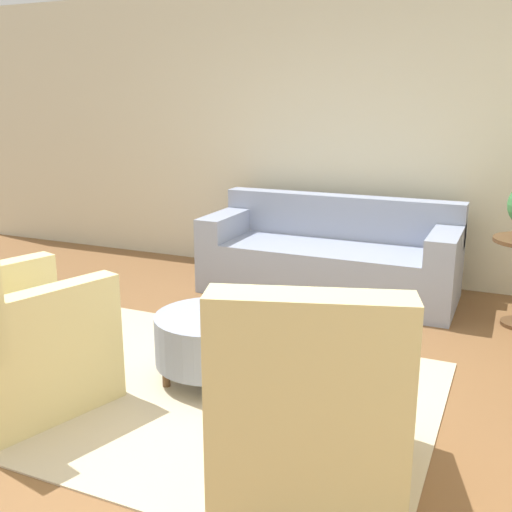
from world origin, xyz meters
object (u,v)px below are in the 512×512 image
object	(u,v)px
armchair_left	(8,344)
ottoman_table	(212,338)
couch	(330,259)
armchair_right	(309,409)

from	to	relation	value
armchair_left	ottoman_table	distance (m)	1.20
couch	armchair_left	distance (m)	2.97
armchair_right	ottoman_table	xyz separation A→B (m)	(-0.90, 0.77, -0.10)
armchair_left	armchair_right	size ratio (longest dim) A/B	1.00
ottoman_table	couch	bearing A→B (deg)	85.77
couch	armchair_right	xyz separation A→B (m)	(0.75, -2.77, 0.07)
ottoman_table	armchair_right	bearing A→B (deg)	-40.41
couch	armchair_right	distance (m)	2.88
couch	ottoman_table	world-z (taller)	couch
couch	ottoman_table	size ratio (longest dim) A/B	3.17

